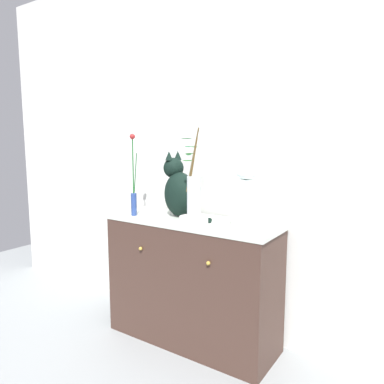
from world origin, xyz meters
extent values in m
plane|color=gray|center=(0.00, 0.00, 0.00)|extent=(6.00, 6.00, 0.00)
cube|color=silver|center=(0.00, 0.28, 1.30)|extent=(4.40, 0.08, 2.60)
cube|color=#402B23|center=(0.00, 0.00, 0.40)|extent=(1.13, 0.40, 0.80)
cube|color=silver|center=(0.00, 0.00, 0.81)|extent=(1.15, 0.41, 0.02)
sphere|color=#B79338|center=(-0.25, -0.21, 0.64)|extent=(0.02, 0.02, 0.02)
sphere|color=#B79338|center=(0.25, -0.21, 0.64)|extent=(0.02, 0.02, 0.02)
ellipsoid|color=black|center=(-0.13, 0.05, 0.97)|extent=(0.27, 0.24, 0.30)
sphere|color=black|center=(-0.19, 0.06, 1.15)|extent=(0.14, 0.14, 0.14)
cone|color=black|center=(-0.20, 0.03, 1.23)|extent=(0.05, 0.05, 0.06)
cone|color=black|center=(-0.18, 0.10, 1.23)|extent=(0.05, 0.05, 0.06)
cylinder|color=black|center=(0.07, 0.00, 0.84)|extent=(0.17, 0.07, 0.03)
cylinder|color=navy|center=(-0.40, -0.11, 0.90)|extent=(0.04, 0.04, 0.15)
cylinder|color=#1A5B23|center=(-0.40, -0.11, 1.16)|extent=(0.01, 0.01, 0.36)
sphere|color=maroon|center=(-0.40, -0.11, 1.36)|extent=(0.04, 0.04, 0.04)
cylinder|color=#1E5627|center=(-0.38, -0.11, 1.11)|extent=(0.03, 0.01, 0.27)
cylinder|color=white|center=(0.08, -0.10, 0.85)|extent=(0.18, 0.18, 0.05)
cylinder|color=silver|center=(0.08, -0.10, 1.00)|extent=(0.08, 0.08, 0.25)
cylinder|color=#4B3719|center=(0.07, -0.09, 1.19)|extent=(0.04, 0.05, 0.33)
ellipsoid|color=#216120|center=(0.03, -0.09, 1.21)|extent=(0.07, 0.08, 0.01)
ellipsoid|color=#21561D|center=(0.02, -0.06, 1.25)|extent=(0.05, 0.08, 0.01)
ellipsoid|color=#215B1E|center=(0.05, -0.05, 1.29)|extent=(0.08, 0.06, 0.01)
cylinder|color=#4A3C21|center=(0.07, -0.09, 1.22)|extent=(0.05, 0.08, 0.38)
ellipsoid|color=#13591F|center=(0.02, -0.07, 1.25)|extent=(0.07, 0.08, 0.01)
ellipsoid|color=#14642C|center=(0.02, -0.08, 1.29)|extent=(0.08, 0.07, 0.01)
ellipsoid|color=#23532A|center=(0.01, -0.07, 1.34)|extent=(0.06, 0.08, 0.01)
cube|color=white|center=(0.41, -0.07, 0.97)|extent=(0.12, 0.12, 0.29)
ellipsoid|color=white|center=(0.41, -0.07, 1.15)|extent=(0.10, 0.10, 0.06)
sphere|color=white|center=(0.41, -0.07, 1.19)|extent=(0.02, 0.02, 0.02)
camera|label=1|loc=(1.28, -1.92, 1.33)|focal=34.24mm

